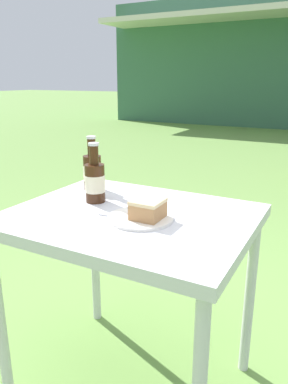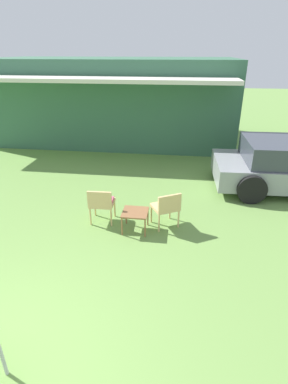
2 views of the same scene
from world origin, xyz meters
name	(u,v)px [view 1 (image 1 of 2)]	position (x,y,z in m)	size (l,w,h in m)	color
ground_plane	(132,382)	(0.00, 0.00, 0.00)	(60.00, 60.00, 0.00)	#6B9347
patio_table	(131,235)	(0.00, 0.00, 0.64)	(0.83, 0.66, 0.73)	silver
cake_on_plate	(145,213)	(0.07, -0.03, 0.75)	(0.22, 0.22, 0.07)	white
cola_bottle_near	(95,181)	(-0.18, 0.05, 0.81)	(0.08, 0.08, 0.22)	#381E0F
cola_bottle_far	(92,171)	(-0.28, 0.18, 0.81)	(0.08, 0.08, 0.22)	#381E0F
fork	(123,217)	(0.00, -0.05, 0.73)	(0.17, 0.03, 0.01)	silver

